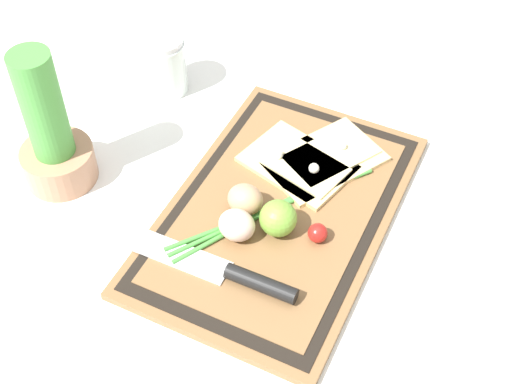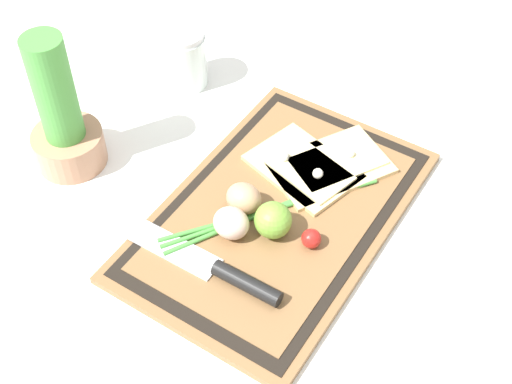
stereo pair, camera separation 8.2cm
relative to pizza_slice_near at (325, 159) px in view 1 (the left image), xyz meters
The scene contains 12 objects.
ground_plane 0.12m from the pizza_slice_near, 168.49° to the left, with size 6.00×6.00×0.00m, color white.
cutting_board 0.12m from the pizza_slice_near, 168.49° to the left, with size 0.47×0.30×0.02m.
pizza_slice_near is the anchor object (origin of this frame).
pizza_slice_far 0.04m from the pizza_slice_near, 129.52° to the left, with size 0.15×0.18×0.02m.
knife 0.26m from the pizza_slice_near, behind, with size 0.04×0.31×0.02m.
egg_brown 0.16m from the pizza_slice_near, 154.57° to the left, with size 0.05×0.05×0.05m, color tan.
egg_pink 0.20m from the pizza_slice_near, 163.23° to the left, with size 0.05×0.05×0.05m, color beige.
lime 0.16m from the pizza_slice_near, behind, with size 0.05×0.05×0.05m, color #70A838.
cherry_tomato_red 0.15m from the pizza_slice_near, 162.24° to the right, with size 0.03×0.03×0.03m, color red.
scallion_bunch 0.13m from the pizza_slice_near, 165.59° to the left, with size 0.30×0.21×0.01m.
herb_pot 0.41m from the pizza_slice_near, 118.26° to the left, with size 0.11×0.11×0.23m.
sauce_jar 0.33m from the pizza_slice_near, 79.66° to the left, with size 0.08×0.08×0.10m.
Camera 1 is at (-0.62, -0.26, 0.80)m, focal length 50.00 mm.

